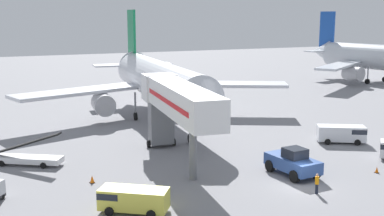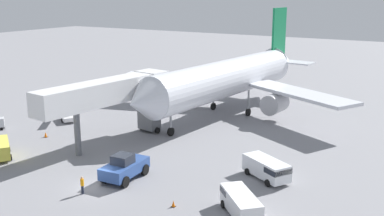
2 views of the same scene
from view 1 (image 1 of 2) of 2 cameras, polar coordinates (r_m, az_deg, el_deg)
name	(u,v)px [view 1 (image 1 of 2)]	position (r m, az deg, el deg)	size (l,w,h in m)	color
ground_plane	(301,186)	(43.64, 12.52, -8.81)	(300.00, 300.00, 0.00)	gray
airplane_at_gate	(158,81)	(68.12, -3.96, 3.14)	(39.42, 42.03, 15.21)	silver
jet_bridge	(176,102)	(48.06, -1.92, 0.74)	(5.51, 18.92, 8.00)	silver
pushback_tug	(293,162)	(46.04, 11.57, -6.16)	(3.12, 5.52, 2.58)	#2D4C8E
belt_loader_truck	(26,157)	(50.82, -18.59, -5.40)	(6.89, 5.31, 3.32)	white
service_van_outer_right	(342,133)	(58.83, 16.99, -2.79)	(5.61, 4.46, 1.96)	white
service_van_far_right	(132,198)	(37.29, -6.96, -10.33)	(5.28, 4.54, 1.82)	#E5DB4C
ground_crew_worker_foreground	(317,183)	(41.93, 14.23, -8.40)	(0.36, 0.36, 1.70)	#1E2333
safety_cone_alpha	(92,179)	(44.20, -11.45, -8.05)	(0.45, 0.45, 0.69)	black
safety_cone_bravo	(377,170)	(49.10, 20.56, -6.69)	(0.37, 0.37, 0.57)	black
airplane_background	(380,58)	(112.25, 20.86, 5.42)	(40.61, 37.35, 15.13)	silver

